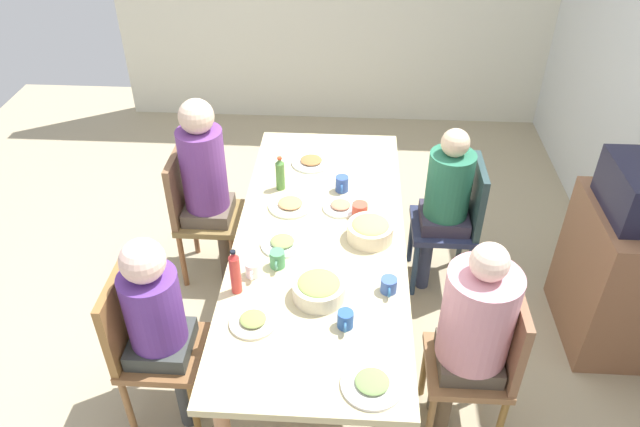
% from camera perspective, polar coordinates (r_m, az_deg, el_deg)
% --- Properties ---
extents(ground_plane, '(6.95, 6.95, 0.00)m').
position_cam_1_polar(ground_plane, '(3.79, 0.00, -11.35)').
color(ground_plane, tan).
extents(dining_table, '(2.27, 0.91, 0.78)m').
position_cam_1_polar(dining_table, '(3.31, 0.00, -3.17)').
color(dining_table, '#C8BA8B').
rests_on(dining_table, ground_plane).
extents(chair_0, '(0.40, 0.40, 0.90)m').
position_cam_1_polar(chair_0, '(3.11, 15.36, -13.01)').
color(chair_0, '#8E633F').
rests_on(chair_0, ground_plane).
extents(person_0, '(0.34, 0.34, 1.21)m').
position_cam_1_polar(person_0, '(2.93, 14.32, -10.23)').
color(person_0, brown).
rests_on(person_0, ground_plane).
extents(chair_1, '(0.40, 0.40, 0.90)m').
position_cam_1_polar(chair_1, '(3.93, 12.79, -0.41)').
color(chair_1, '#283050').
rests_on(chair_1, ground_plane).
extents(person_1, '(0.30, 0.30, 1.14)m').
position_cam_1_polar(person_1, '(3.82, 11.74, 1.59)').
color(person_1, '#2E354F').
rests_on(person_1, ground_plane).
extents(chair_2, '(0.40, 0.40, 0.90)m').
position_cam_1_polar(chair_2, '(3.99, -11.58, 0.44)').
color(chair_2, olive).
rests_on(chair_2, ground_plane).
extents(person_2, '(0.30, 0.30, 1.29)m').
position_cam_1_polar(person_2, '(3.83, -10.72, 3.44)').
color(person_2, brown).
rests_on(person_2, ground_plane).
extents(chair_3, '(0.40, 0.40, 0.90)m').
position_cam_1_polar(chair_3, '(3.19, -16.17, -11.59)').
color(chair_3, brown).
rests_on(chair_3, ground_plane).
extents(person_3, '(0.30, 0.30, 1.15)m').
position_cam_1_polar(person_3, '(3.03, -15.07, -9.44)').
color(person_3, '#35474A').
rests_on(person_3, ground_plane).
extents(plate_0, '(0.25, 0.25, 0.04)m').
position_cam_1_polar(plate_0, '(3.86, -0.83, 4.92)').
color(plate_0, white).
rests_on(plate_0, dining_table).
extents(plate_1, '(0.23, 0.23, 0.04)m').
position_cam_1_polar(plate_1, '(3.20, -3.57, -2.80)').
color(plate_1, white).
rests_on(plate_1, dining_table).
extents(plate_2, '(0.25, 0.25, 0.04)m').
position_cam_1_polar(plate_2, '(3.47, -2.82, 0.83)').
color(plate_2, silver).
rests_on(plate_2, dining_table).
extents(plate_3, '(0.26, 0.26, 0.04)m').
position_cam_1_polar(plate_3, '(2.56, 4.94, -15.71)').
color(plate_3, white).
rests_on(plate_3, dining_table).
extents(plate_4, '(0.22, 0.22, 0.04)m').
position_cam_1_polar(plate_4, '(2.80, -6.35, -10.06)').
color(plate_4, beige).
rests_on(plate_4, dining_table).
extents(plate_5, '(0.21, 0.21, 0.04)m').
position_cam_1_polar(plate_5, '(3.46, 1.96, 0.67)').
color(plate_5, white).
rests_on(plate_5, dining_table).
extents(bowl_0, '(0.25, 0.25, 0.11)m').
position_cam_1_polar(bowl_0, '(2.87, -0.12, -7.10)').
color(bowl_0, beige).
rests_on(bowl_0, dining_table).
extents(bowl_1, '(0.25, 0.25, 0.11)m').
position_cam_1_polar(bowl_1, '(3.22, 4.76, -1.58)').
color(bowl_1, beige).
rests_on(bowl_1, dining_table).
extents(cup_0, '(0.11, 0.08, 0.08)m').
position_cam_1_polar(cup_0, '(3.01, -6.36, -5.24)').
color(cup_0, white).
rests_on(cup_0, dining_table).
extents(cup_1, '(0.12, 0.08, 0.08)m').
position_cam_1_polar(cup_1, '(2.93, 6.52, -6.77)').
color(cup_1, '#3B5AA5').
rests_on(cup_1, dining_table).
extents(cup_2, '(0.12, 0.09, 0.08)m').
position_cam_1_polar(cup_2, '(3.38, 3.77, 0.29)').
color(cup_2, '#D24D39').
rests_on(cup_2, dining_table).
extents(cup_3, '(0.11, 0.08, 0.09)m').
position_cam_1_polar(cup_3, '(3.05, -4.05, -4.34)').
color(cup_3, '#48925C').
rests_on(cup_3, dining_table).
extents(cup_4, '(0.11, 0.08, 0.10)m').
position_cam_1_polar(cup_4, '(3.59, 2.09, 2.80)').
color(cup_4, '#33509A').
rests_on(cup_4, dining_table).
extents(cup_5, '(0.11, 0.07, 0.09)m').
position_cam_1_polar(cup_5, '(2.75, 2.41, -10.01)').
color(cup_5, '#29529D').
rests_on(cup_5, dining_table).
extents(bottle_0, '(0.05, 0.05, 0.25)m').
position_cam_1_polar(bottle_0, '(2.89, -8.02, -5.54)').
color(bottle_0, red).
rests_on(bottle_0, dining_table).
extents(bottle_1, '(0.05, 0.05, 0.22)m').
position_cam_1_polar(bottle_1, '(3.58, -3.79, 3.75)').
color(bottle_1, '#4F8438').
rests_on(bottle_1, dining_table).
extents(side_cabinet, '(0.70, 0.44, 0.90)m').
position_cam_1_polar(side_cabinet, '(3.89, 25.98, -5.27)').
color(side_cabinet, brown).
rests_on(side_cabinet, ground_plane).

